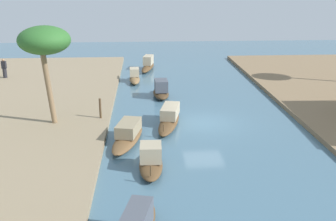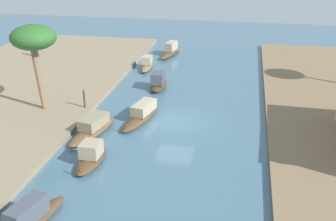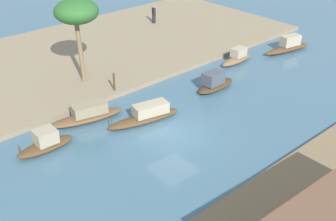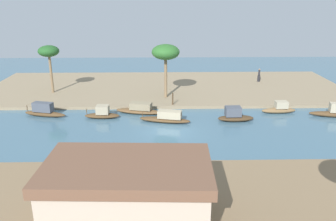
{
  "view_description": "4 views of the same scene",
  "coord_description": "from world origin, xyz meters",
  "px_view_note": "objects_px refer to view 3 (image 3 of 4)",
  "views": [
    {
      "loc": [
        23.72,
        -3.83,
        8.62
      ],
      "look_at": [
        -0.03,
        -2.31,
        0.88
      ],
      "focal_mm": 42.77,
      "sensor_mm": 36.0,
      "label": 1
    },
    {
      "loc": [
        24.96,
        4.27,
        11.53
      ],
      "look_at": [
        0.0,
        -0.48,
        0.77
      ],
      "focal_mm": 44.3,
      "sensor_mm": 36.0,
      "label": 2
    },
    {
      "loc": [
        14.85,
        16.15,
        13.79
      ],
      "look_at": [
        -0.89,
        -1.42,
        0.71
      ],
      "focal_mm": 47.01,
      "sensor_mm": 36.0,
      "label": 3
    },
    {
      "loc": [
        0.68,
        27.2,
        11.37
      ],
      "look_at": [
        0.02,
        -3.18,
        0.83
      ],
      "focal_mm": 36.23,
      "sensor_mm": 36.0,
      "label": 4
    }
  ],
  "objects_px": {
    "sampan_with_red_awning": "(146,115)",
    "mooring_post": "(114,82)",
    "sampan_downstream_large": "(288,46)",
    "sampan_with_tall_canopy": "(215,83)",
    "palm_tree_left_near": "(76,12)",
    "sampan_upstream_small": "(45,143)",
    "sampan_open_hull": "(88,114)",
    "person_on_near_bank": "(154,15)",
    "sampan_midstream": "(237,58)"
  },
  "relations": [
    {
      "from": "sampan_midstream",
      "to": "sampan_downstream_large",
      "type": "xyz_separation_m",
      "value": [
        -5.13,
        1.29,
        0.06
      ]
    },
    {
      "from": "sampan_open_hull",
      "to": "sampan_with_tall_canopy",
      "type": "distance_m",
      "value": 9.33
    },
    {
      "from": "sampan_with_red_awning",
      "to": "sampan_upstream_small",
      "type": "xyz_separation_m",
      "value": [
        6.14,
        -1.3,
        0.01
      ]
    },
    {
      "from": "sampan_downstream_large",
      "to": "sampan_with_tall_canopy",
      "type": "relative_size",
      "value": 1.44
    },
    {
      "from": "person_on_near_bank",
      "to": "sampan_with_red_awning",
      "type": "bearing_deg",
      "value": 151.42
    },
    {
      "from": "palm_tree_left_near",
      "to": "sampan_downstream_large",
      "type": "bearing_deg",
      "value": 159.39
    },
    {
      "from": "person_on_near_bank",
      "to": "palm_tree_left_near",
      "type": "xyz_separation_m",
      "value": [
        12.41,
        6.73,
        4.2
      ]
    },
    {
      "from": "sampan_downstream_large",
      "to": "sampan_with_red_awning",
      "type": "relative_size",
      "value": 1.0
    },
    {
      "from": "sampan_open_hull",
      "to": "palm_tree_left_near",
      "type": "bearing_deg",
      "value": -106.57
    },
    {
      "from": "sampan_midstream",
      "to": "person_on_near_bank",
      "type": "bearing_deg",
      "value": -97.79
    },
    {
      "from": "sampan_with_tall_canopy",
      "to": "mooring_post",
      "type": "xyz_separation_m",
      "value": [
        5.68,
        -4.11,
        0.43
      ]
    },
    {
      "from": "sampan_upstream_small",
      "to": "palm_tree_left_near",
      "type": "xyz_separation_m",
      "value": [
        -6.18,
        -5.95,
        4.82
      ]
    },
    {
      "from": "sampan_open_hull",
      "to": "sampan_downstream_large",
      "type": "xyz_separation_m",
      "value": [
        -19.11,
        1.42,
        0.07
      ]
    },
    {
      "from": "sampan_with_red_awning",
      "to": "sampan_open_hull",
      "type": "bearing_deg",
      "value": -31.05
    },
    {
      "from": "sampan_downstream_large",
      "to": "mooring_post",
      "type": "xyz_separation_m",
      "value": [
        15.74,
        -3.27,
        0.44
      ]
    },
    {
      "from": "palm_tree_left_near",
      "to": "sampan_upstream_small",
      "type": "bearing_deg",
      "value": 43.89
    },
    {
      "from": "sampan_midstream",
      "to": "sampan_upstream_small",
      "type": "xyz_separation_m",
      "value": [
        17.48,
        1.06,
        0.01
      ]
    },
    {
      "from": "sampan_open_hull",
      "to": "mooring_post",
      "type": "distance_m",
      "value": 3.87
    },
    {
      "from": "palm_tree_left_near",
      "to": "person_on_near_bank",
      "type": "bearing_deg",
      "value": -151.52
    },
    {
      "from": "sampan_with_tall_canopy",
      "to": "person_on_near_bank",
      "type": "bearing_deg",
      "value": -115.5
    },
    {
      "from": "sampan_open_hull",
      "to": "sampan_with_tall_canopy",
      "type": "bearing_deg",
      "value": 178.77
    },
    {
      "from": "sampan_downstream_large",
      "to": "sampan_upstream_small",
      "type": "height_order",
      "value": "sampan_downstream_large"
    },
    {
      "from": "sampan_midstream",
      "to": "palm_tree_left_near",
      "type": "distance_m",
      "value": 13.22
    },
    {
      "from": "person_on_near_bank",
      "to": "sampan_midstream",
      "type": "bearing_deg",
      "value": -172.36
    },
    {
      "from": "sampan_midstream",
      "to": "sampan_with_red_awning",
      "type": "xyz_separation_m",
      "value": [
        11.34,
        2.36,
        0.0
      ]
    },
    {
      "from": "sampan_open_hull",
      "to": "mooring_post",
      "type": "relative_size",
      "value": 3.81
    },
    {
      "from": "sampan_midstream",
      "to": "sampan_with_tall_canopy",
      "type": "bearing_deg",
      "value": 21.02
    },
    {
      "from": "sampan_upstream_small",
      "to": "sampan_open_hull",
      "type": "bearing_deg",
      "value": -159.59
    },
    {
      "from": "palm_tree_left_near",
      "to": "sampan_open_hull",
      "type": "bearing_deg",
      "value": 60.58
    },
    {
      "from": "sampan_open_hull",
      "to": "person_on_near_bank",
      "type": "bearing_deg",
      "value": -129.87
    },
    {
      "from": "sampan_open_hull",
      "to": "sampan_downstream_large",
      "type": "relative_size",
      "value": 0.99
    },
    {
      "from": "sampan_midstream",
      "to": "sampan_downstream_large",
      "type": "bearing_deg",
      "value": 163.6
    },
    {
      "from": "sampan_upstream_small",
      "to": "palm_tree_left_near",
      "type": "distance_m",
      "value": 9.84
    },
    {
      "from": "sampan_downstream_large",
      "to": "mooring_post",
      "type": "bearing_deg",
      "value": -0.56
    },
    {
      "from": "sampan_downstream_large",
      "to": "palm_tree_left_near",
      "type": "height_order",
      "value": "palm_tree_left_near"
    },
    {
      "from": "person_on_near_bank",
      "to": "sampan_upstream_small",
      "type": "bearing_deg",
      "value": 137.39
    },
    {
      "from": "sampan_midstream",
      "to": "mooring_post",
      "type": "xyz_separation_m",
      "value": [
        10.61,
        -1.98,
        0.5
      ]
    },
    {
      "from": "sampan_open_hull",
      "to": "sampan_midstream",
      "type": "xyz_separation_m",
      "value": [
        -13.98,
        0.14,
        0.01
      ]
    },
    {
      "from": "sampan_downstream_large",
      "to": "palm_tree_left_near",
      "type": "relative_size",
      "value": 0.83
    },
    {
      "from": "sampan_with_tall_canopy",
      "to": "palm_tree_left_near",
      "type": "bearing_deg",
      "value": -49.6
    },
    {
      "from": "person_on_near_bank",
      "to": "palm_tree_left_near",
      "type": "bearing_deg",
      "value": 131.57
    },
    {
      "from": "sampan_open_hull",
      "to": "sampan_with_tall_canopy",
      "type": "xyz_separation_m",
      "value": [
        -9.05,
        2.27,
        0.08
      ]
    },
    {
      "from": "sampan_downstream_large",
      "to": "sampan_with_red_awning",
      "type": "xyz_separation_m",
      "value": [
        16.47,
        1.07,
        -0.06
      ]
    },
    {
      "from": "sampan_with_red_awning",
      "to": "mooring_post",
      "type": "bearing_deg",
      "value": -87.17
    },
    {
      "from": "sampan_downstream_large",
      "to": "person_on_near_bank",
      "type": "distance_m",
      "value": 13.53
    },
    {
      "from": "sampan_upstream_small",
      "to": "mooring_post",
      "type": "xyz_separation_m",
      "value": [
        -6.87,
        -3.04,
        0.49
      ]
    },
    {
      "from": "mooring_post",
      "to": "sampan_upstream_small",
      "type": "bearing_deg",
      "value": 23.85
    },
    {
      "from": "sampan_with_red_awning",
      "to": "person_on_near_bank",
      "type": "height_order",
      "value": "person_on_near_bank"
    },
    {
      "from": "sampan_downstream_large",
      "to": "sampan_with_red_awning",
      "type": "bearing_deg",
      "value": 14.88
    },
    {
      "from": "sampan_midstream",
      "to": "palm_tree_left_near",
      "type": "xyz_separation_m",
      "value": [
        11.3,
        -4.89,
        4.83
      ]
    }
  ]
}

